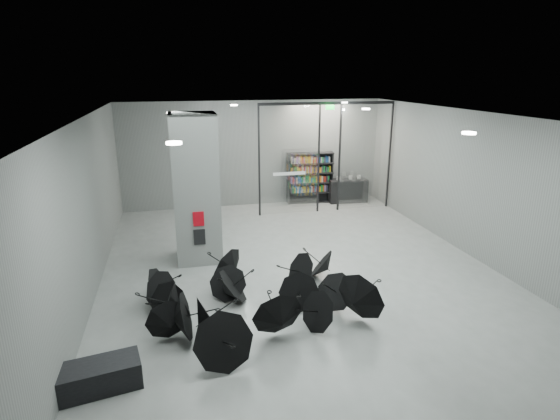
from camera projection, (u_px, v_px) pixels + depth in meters
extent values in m
plane|color=gray|center=(305.00, 279.00, 11.31)|extent=(14.00, 14.00, 0.00)
cube|color=slate|center=(308.00, 118.00, 10.14)|extent=(10.00, 14.00, 0.02)
cube|color=#5C5E5C|center=(254.00, 154.00, 17.24)|extent=(10.00, 0.02, 4.00)
cube|color=#5C5E5C|center=(522.00, 404.00, 4.22)|extent=(10.00, 0.02, 4.00)
cube|color=#5C5E5C|center=(83.00, 218.00, 9.62)|extent=(0.02, 14.00, 4.00)
cube|color=#5C5E5C|center=(489.00, 191.00, 11.84)|extent=(0.02, 14.00, 4.00)
cube|color=slate|center=(196.00, 189.00, 12.03)|extent=(1.20, 1.20, 4.00)
cube|color=#A50A07|center=(199.00, 219.00, 11.65)|extent=(0.28, 0.04, 0.38)
cube|color=black|center=(200.00, 237.00, 11.79)|extent=(0.30, 0.03, 0.42)
cube|color=#0CE533|center=(330.00, 107.00, 15.66)|extent=(0.30, 0.06, 0.15)
cube|color=silver|center=(289.00, 160.00, 16.07)|extent=(2.20, 0.02, 3.95)
cube|color=silver|center=(365.00, 156.00, 16.71)|extent=(2.00, 0.02, 3.95)
cube|color=black|center=(259.00, 161.00, 15.82)|extent=(0.06, 0.06, 4.00)
cube|color=black|center=(319.00, 158.00, 16.31)|extent=(0.06, 0.06, 4.00)
cube|color=black|center=(339.00, 158.00, 16.49)|extent=(0.06, 0.06, 4.00)
cube|color=black|center=(390.00, 155.00, 16.93)|extent=(0.06, 0.06, 4.00)
cube|color=black|center=(328.00, 103.00, 15.81)|extent=(5.00, 0.08, 0.10)
cube|color=black|center=(96.00, 377.00, 7.32)|extent=(1.50, 0.85, 0.46)
cube|color=black|center=(348.00, 191.00, 18.02)|extent=(1.56, 0.70, 0.91)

